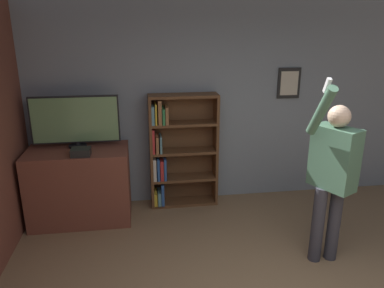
{
  "coord_description": "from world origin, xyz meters",
  "views": [
    {
      "loc": [
        -1.05,
        -1.92,
        2.42
      ],
      "look_at": [
        -0.51,
        1.88,
        1.17
      ],
      "focal_mm": 35.0,
      "sensor_mm": 36.0,
      "label": 1
    }
  ],
  "objects_px": {
    "television": "(75,121)",
    "game_console": "(81,152)",
    "person": "(333,170)",
    "bookshelf": "(177,151)"
  },
  "relations": [
    {
      "from": "television",
      "to": "bookshelf",
      "type": "bearing_deg",
      "value": 6.88
    },
    {
      "from": "television",
      "to": "bookshelf",
      "type": "distance_m",
      "value": 1.36
    },
    {
      "from": "television",
      "to": "bookshelf",
      "type": "height_order",
      "value": "television"
    },
    {
      "from": "bookshelf",
      "to": "person",
      "type": "bearing_deg",
      "value": -47.52
    },
    {
      "from": "game_console",
      "to": "person",
      "type": "relative_size",
      "value": 0.11
    },
    {
      "from": "television",
      "to": "person",
      "type": "relative_size",
      "value": 0.54
    },
    {
      "from": "television",
      "to": "game_console",
      "type": "distance_m",
      "value": 0.44
    },
    {
      "from": "television",
      "to": "person",
      "type": "height_order",
      "value": "person"
    },
    {
      "from": "bookshelf",
      "to": "person",
      "type": "height_order",
      "value": "person"
    },
    {
      "from": "bookshelf",
      "to": "person",
      "type": "xyz_separation_m",
      "value": [
        1.4,
        -1.52,
        0.25
      ]
    }
  ]
}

